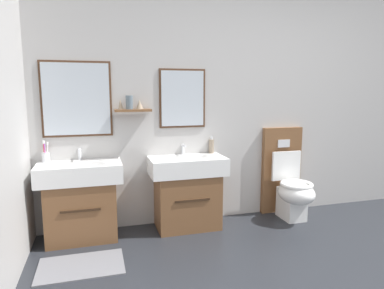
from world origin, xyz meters
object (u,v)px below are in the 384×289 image
at_px(vanity_sink_right, 187,190).
at_px(toilet, 288,184).
at_px(soap_dispenser, 211,146).
at_px(vanity_sink_left, 81,199).
at_px(toothbrush_cup, 46,156).

relative_size(vanity_sink_right, toilet, 0.77).
bearing_deg(soap_dispenser, vanity_sink_right, -154.31).
bearing_deg(vanity_sink_right, toilet, -0.90).
bearing_deg(toilet, vanity_sink_left, 179.52).
relative_size(toilet, soap_dispenser, 5.40).
distance_m(vanity_sink_left, toilet, 2.23).
relative_size(vanity_sink_left, soap_dispenser, 4.18).
bearing_deg(vanity_sink_right, toothbrush_cup, 173.99).
height_order(vanity_sink_left, soap_dispenser, soap_dispenser).
xyz_separation_m(toothbrush_cup, soap_dispenser, (1.67, 0.01, 0.02)).
distance_m(vanity_sink_left, toothbrush_cup, 0.53).
bearing_deg(soap_dispenser, toothbrush_cup, -179.67).
height_order(vanity_sink_right, soap_dispenser, soap_dispenser).
bearing_deg(vanity_sink_right, vanity_sink_left, 180.00).
distance_m(toothbrush_cup, soap_dispenser, 1.67).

